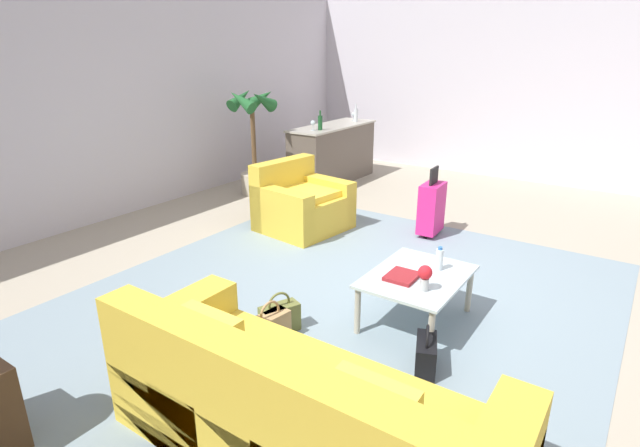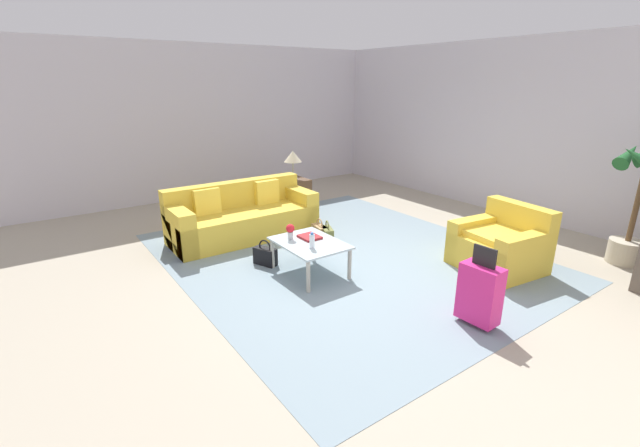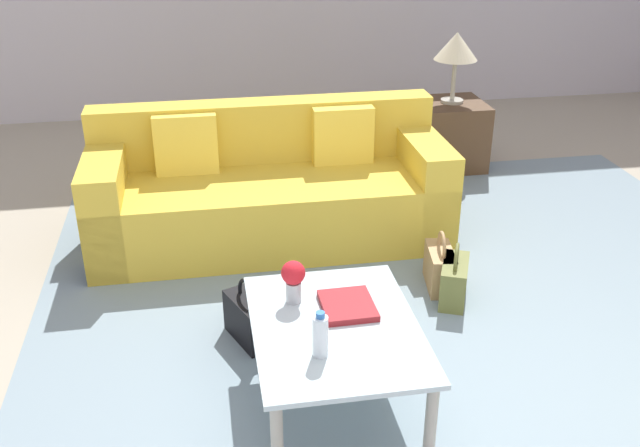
% 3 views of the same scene
% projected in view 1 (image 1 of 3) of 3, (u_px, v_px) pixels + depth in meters
% --- Properties ---
extents(ground_plane, '(12.00, 12.00, 0.00)m').
position_uv_depth(ground_plane, '(383.00, 288.00, 4.78)').
color(ground_plane, '#A89E89').
extents(wall_back, '(10.24, 0.12, 3.10)m').
position_uv_depth(wall_back, '(107.00, 99.00, 6.42)').
color(wall_back, silver).
rests_on(wall_back, ground).
extents(wall_right, '(0.12, 8.00, 3.10)m').
position_uv_depth(wall_right, '(530.00, 88.00, 8.20)').
color(wall_right, silver).
rests_on(wall_right, ground).
extents(area_rug, '(5.20, 4.40, 0.01)m').
position_uv_depth(area_rug, '(332.00, 308.00, 4.42)').
color(area_rug, gray).
rests_on(area_rug, ground).
extents(couch, '(0.88, 2.27, 0.85)m').
position_uv_depth(couch, '(295.00, 421.00, 2.66)').
color(couch, gold).
rests_on(couch, ground).
extents(armchair, '(1.08, 1.03, 0.84)m').
position_uv_depth(armchair, '(300.00, 206.00, 6.28)').
color(armchair, gold).
rests_on(armchair, ground).
extents(coffee_table, '(0.95, 0.72, 0.43)m').
position_uv_depth(coffee_table, '(417.00, 281.00, 4.08)').
color(coffee_table, silver).
rests_on(coffee_table, ground).
extents(water_bottle, '(0.06, 0.06, 0.20)m').
position_uv_depth(water_bottle, '(439.00, 259.00, 4.13)').
color(water_bottle, silver).
rests_on(water_bottle, coffee_table).
extents(coffee_table_book, '(0.27, 0.24, 0.03)m').
position_uv_depth(coffee_table_book, '(402.00, 276.00, 4.00)').
color(coffee_table_book, maroon).
rests_on(coffee_table_book, coffee_table).
extents(flower_vase, '(0.11, 0.11, 0.21)m').
position_uv_depth(flower_vase, '(425.00, 276.00, 3.77)').
color(flower_vase, '#B2B7BC').
rests_on(flower_vase, coffee_table).
extents(bar_console, '(1.86, 0.62, 0.96)m').
position_uv_depth(bar_console, '(333.00, 153.00, 8.41)').
color(bar_console, brown).
rests_on(bar_console, ground).
extents(wine_glass_leftmost, '(0.08, 0.08, 0.15)m').
position_uv_depth(wine_glass_leftmost, '(313.00, 123.00, 7.70)').
color(wine_glass_leftmost, silver).
rests_on(wine_glass_leftmost, bar_console).
extents(wine_glass_left_of_centre, '(0.08, 0.08, 0.15)m').
position_uv_depth(wine_glass_left_of_centre, '(354.00, 114.00, 8.70)').
color(wine_glass_left_of_centre, silver).
rests_on(wine_glass_left_of_centre, bar_console).
extents(wine_bottle_green, '(0.07, 0.07, 0.30)m').
position_uv_depth(wine_bottle_green, '(320.00, 122.00, 7.73)').
color(wine_bottle_green, '#194C23').
rests_on(wine_bottle_green, bar_console).
extents(wine_bottle_clear, '(0.07, 0.07, 0.30)m').
position_uv_depth(wine_bottle_clear, '(356.00, 115.00, 8.58)').
color(wine_bottle_clear, silver).
rests_on(wine_bottle_clear, bar_console).
extents(suitcase_magenta, '(0.41, 0.24, 0.85)m').
position_uv_depth(suitcase_magenta, '(431.00, 207.00, 6.01)').
color(suitcase_magenta, '#D12375').
rests_on(suitcase_magenta, ground).
extents(handbag_olive, '(0.35, 0.26, 0.36)m').
position_uv_depth(handbag_olive, '(280.00, 318.00, 4.01)').
color(handbag_olive, olive).
rests_on(handbag_olive, ground).
extents(handbag_black, '(0.35, 0.25, 0.36)m').
position_uv_depth(handbag_black, '(426.00, 354.00, 3.54)').
color(handbag_black, black).
rests_on(handbag_black, ground).
extents(handbag_tan, '(0.34, 0.19, 0.36)m').
position_uv_depth(handbag_tan, '(270.00, 327.00, 3.88)').
color(handbag_tan, tan).
rests_on(handbag_tan, ground).
extents(potted_palm, '(0.64, 0.64, 1.64)m').
position_uv_depth(potted_palm, '(253.00, 139.00, 7.60)').
color(potted_palm, '#BCB299').
rests_on(potted_palm, ground).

